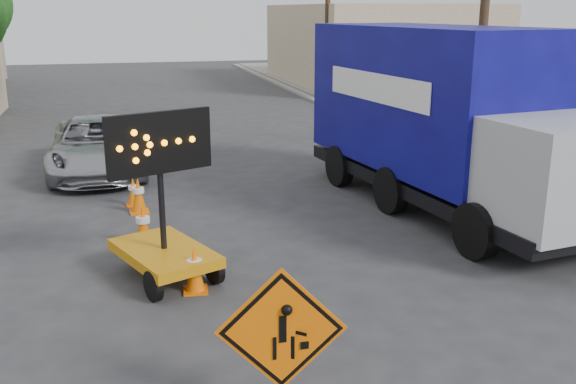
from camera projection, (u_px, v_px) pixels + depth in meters
name	position (u px, v px, depth m)	size (l,w,h in m)	color
ground	(316.00, 375.00, 7.88)	(100.00, 100.00, 0.00)	#2D2D30
curb_right	(382.00, 130.00, 23.58)	(0.40, 60.00, 0.12)	gray
sidewalk_right	(439.00, 127.00, 24.14)	(4.00, 60.00, 0.15)	gray
building_right_far	(375.00, 45.00, 38.34)	(10.00, 14.00, 4.60)	beige
utility_pole_far	(328.00, 2.00, 30.87)	(1.80, 0.26, 9.00)	#412C1C
construction_sign	(281.00, 345.00, 6.68)	(1.37, 0.97, 1.83)	black
arrow_board	(164.00, 242.00, 10.58)	(1.84, 2.27, 2.81)	#C37B0A
pickup_truck	(98.00, 145.00, 17.53)	(2.48, 5.39, 1.50)	#A6A8AD
box_truck	(442.00, 128.00, 14.11)	(3.56, 8.67, 3.99)	black
cone_a	(195.00, 269.00, 10.14)	(0.42, 0.42, 0.76)	#F36605
cone_b	(143.00, 225.00, 12.12)	(0.49, 0.49, 0.81)	#F36605
cone_c	(138.00, 195.00, 14.08)	(0.43, 0.43, 0.81)	#F36605
cone_d	(133.00, 191.00, 14.61)	(0.37, 0.37, 0.68)	#F36605
cone_e	(103.00, 160.00, 17.35)	(0.42, 0.42, 0.81)	#F36605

